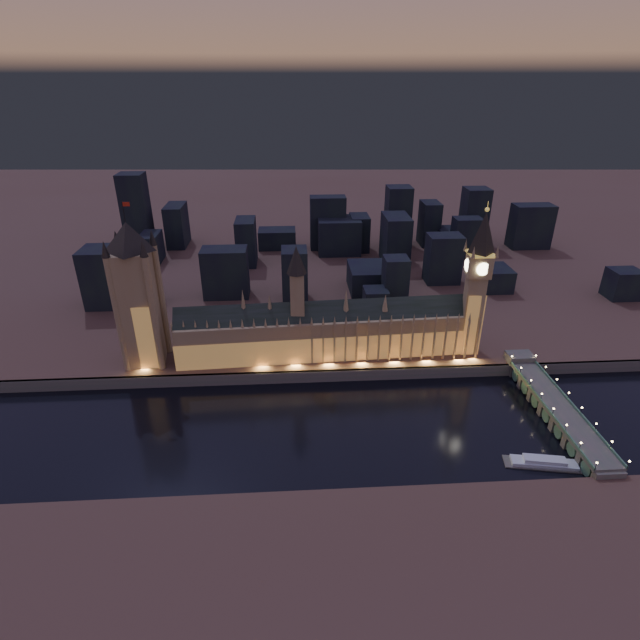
{
  "coord_description": "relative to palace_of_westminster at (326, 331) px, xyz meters",
  "views": [
    {
      "loc": [
        -12.74,
        -234.25,
        181.79
      ],
      "look_at": [
        5.0,
        55.0,
        38.0
      ],
      "focal_mm": 28.0,
      "sensor_mm": 36.0,
      "label": 1
    }
  ],
  "objects": [
    {
      "name": "palace_of_westminster",
      "position": [
        0.0,
        0.0,
        0.0
      ],
      "size": [
        202.0,
        30.35,
        78.0
      ],
      "color": "#97784E",
      "rests_on": "north_bank"
    },
    {
      "name": "embankment_wall",
      "position": [
        -9.67,
        -20.74,
        -22.37
      ],
      "size": [
        2000.0,
        2.5,
        8.0
      ],
      "primitive_type": "cube",
      "color": "#435849",
      "rests_on": "ground"
    },
    {
      "name": "westminster_bridge",
      "position": [
        128.92,
        -65.2,
        -20.38
      ],
      "size": [
        17.16,
        113.0,
        15.9
      ],
      "color": "#435849",
      "rests_on": "ground"
    },
    {
      "name": "city_backdrop",
      "position": [
        25.95,
        185.62,
        4.06
      ],
      "size": [
        470.28,
        215.63,
        81.81
      ],
      "color": "black",
      "rests_on": "north_bank"
    },
    {
      "name": "ground_plane",
      "position": [
        -9.67,
        -61.74,
        -26.37
      ],
      "size": [
        2000.0,
        2000.0,
        0.0
      ],
      "primitive_type": "plane",
      "color": "black",
      "rests_on": "ground"
    },
    {
      "name": "elizabeth_tower",
      "position": [
        98.33,
        0.18,
        39.44
      ],
      "size": [
        18.0,
        18.0,
        103.9
      ],
      "color": "#97784E",
      "rests_on": "north_bank"
    },
    {
      "name": "north_bank",
      "position": [
        -9.67,
        458.26,
        -22.37
      ],
      "size": [
        2000.0,
        960.0,
        8.0
      ],
      "primitive_type": "cube",
      "color": "brown",
      "rests_on": "ground"
    },
    {
      "name": "river_boat",
      "position": [
        105.14,
        -105.91,
        -24.81
      ],
      "size": [
        40.89,
        16.5,
        4.5
      ],
      "color": "#435849",
      "rests_on": "ground"
    },
    {
      "name": "victoria_tower",
      "position": [
        -119.67,
        0.17,
        34.32
      ],
      "size": [
        31.68,
        31.68,
        106.83
      ],
      "color": "#97784E",
      "rests_on": "north_bank"
    }
  ]
}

